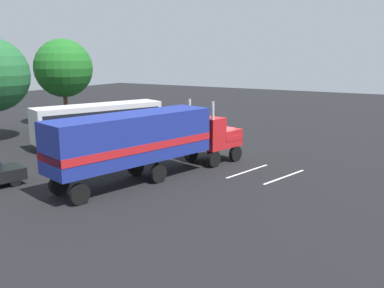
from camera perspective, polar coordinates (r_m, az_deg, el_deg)
name	(u,v)px	position (r m, az deg, el deg)	size (l,w,h in m)	color
ground_plane	(216,157)	(30.88, 3.35, -1.86)	(120.00, 120.00, 0.00)	black
lane_stripe_near	(248,171)	(27.48, 7.70, -3.74)	(4.40, 0.16, 0.01)	silver
lane_stripe_mid	(284,177)	(26.62, 12.67, -4.46)	(4.40, 0.16, 0.01)	silver
semi_truck	(147,139)	(25.23, -6.19, 0.75)	(14.32, 6.09, 4.50)	red
person_bystander	(155,152)	(28.92, -5.09, -1.04)	(0.42, 0.48, 1.63)	black
parked_bus	(99,120)	(36.05, -12.69, 3.26)	(11.15, 6.49, 3.40)	silver
tree_right	(63,68)	(47.57, -17.36, 9.96)	(6.26, 6.26, 9.19)	brown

